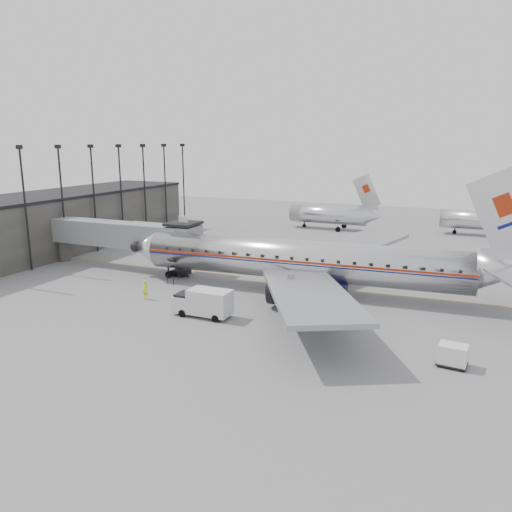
{
  "coord_description": "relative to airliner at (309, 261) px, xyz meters",
  "views": [
    {
      "loc": [
        22.22,
        -45.75,
        15.65
      ],
      "look_at": [
        0.48,
        3.73,
        3.2
      ],
      "focal_mm": 35.0,
      "sensor_mm": 36.0,
      "label": 1
    }
  ],
  "objects": [
    {
      "name": "baggage_cart_navy",
      "position": [
        3.4,
        -1.57,
        -2.5
      ],
      "size": [
        2.27,
        1.76,
        1.73
      ],
      "rotation": [
        0.0,
        0.0,
        0.04
      ],
      "color": "black",
      "rests_on": "ground"
    },
    {
      "name": "ground",
      "position": [
        -6.85,
        -3.06,
        -3.42
      ],
      "size": [
        160.0,
        160.0,
        0.0
      ],
      "primitive_type": "plane",
      "color": "slate",
      "rests_on": "ground"
    },
    {
      "name": "ramp_worker",
      "position": [
        -14.35,
        -9.06,
        -2.45
      ],
      "size": [
        0.74,
        0.52,
        1.94
      ],
      "primitive_type": "imported",
      "rotation": [
        0.0,
        0.0,
        -0.08
      ],
      "color": "#C7E41A",
      "rests_on": "ground"
    },
    {
      "name": "floodlight_masts",
      "position": [
        -34.35,
        9.94,
        4.95
      ],
      "size": [
        0.9,
        42.25,
        15.25
      ],
      "color": "black",
      "rests_on": "ground"
    },
    {
      "name": "jet_bridge",
      "position": [
        -23.52,
        0.61,
        0.76
      ],
      "size": [
        21.0,
        6.2,
        7.1
      ],
      "color": "slate",
      "rests_on": "ground"
    },
    {
      "name": "baggage_cart_white",
      "position": [
        14.93,
        -13.06,
        -2.56
      ],
      "size": [
        2.18,
        1.74,
        1.61
      ],
      "rotation": [
        0.0,
        0.0,
        -0.09
      ],
      "color": "silver",
      "rests_on": "ground"
    },
    {
      "name": "service_van",
      "position": [
        -6.51,
        -11.07,
        -2.07
      ],
      "size": [
        5.46,
        2.21,
        2.56
      ],
      "rotation": [
        0.0,
        0.0,
        0.01
      ],
      "color": "silver",
      "rests_on": "ground"
    },
    {
      "name": "distant_aircraft_near",
      "position": [
        -8.65,
        38.94,
        -0.68
      ],
      "size": [
        16.39,
        3.2,
        10.26
      ],
      "color": "silver",
      "rests_on": "ground"
    },
    {
      "name": "apron_line",
      "position": [
        -3.85,
        2.94,
        -3.41
      ],
      "size": [
        60.0,
        0.15,
        0.01
      ],
      "primitive_type": "cube",
      "rotation": [
        0.0,
        0.0,
        1.57
      ],
      "color": "gold",
      "rests_on": "ground"
    },
    {
      "name": "airliner",
      "position": [
        0.0,
        0.0,
        0.0
      ],
      "size": [
        42.95,
        39.7,
        13.58
      ],
      "rotation": [
        0.0,
        0.0,
        0.07
      ],
      "color": "silver",
      "rests_on": "ground"
    },
    {
      "name": "distant_aircraft_mid",
      "position": [
        17.35,
        42.94,
        -0.68
      ],
      "size": [
        16.39,
        3.2,
        10.26
      ],
      "color": "silver",
      "rests_on": "ground"
    },
    {
      "name": "terminal",
      "position": [
        -40.85,
        6.94,
        0.58
      ],
      "size": [
        12.0,
        46.0,
        8.0
      ],
      "primitive_type": "cube",
      "color": "#363431",
      "rests_on": "ground"
    }
  ]
}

